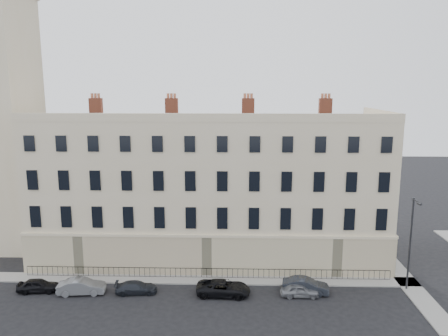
{
  "coord_description": "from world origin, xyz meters",
  "views": [
    {
      "loc": [
        -3.19,
        -33.85,
        18.35
      ],
      "look_at": [
        -4.45,
        10.0,
        9.99
      ],
      "focal_mm": 35.0,
      "sensor_mm": 36.0,
      "label": 1
    }
  ],
  "objects_px": {
    "car_e": "(300,290)",
    "streetlamp": "(411,240)",
    "car_a": "(38,285)",
    "car_f": "(305,286)",
    "car_b": "(82,286)",
    "car_c": "(136,287)",
    "car_d": "(223,288)"
  },
  "relations": [
    {
      "from": "car_a",
      "to": "car_b",
      "type": "height_order",
      "value": "car_b"
    },
    {
      "from": "car_b",
      "to": "car_c",
      "type": "relative_size",
      "value": 1.12
    },
    {
      "from": "car_b",
      "to": "car_c",
      "type": "xyz_separation_m",
      "value": [
        4.84,
        0.26,
        -0.15
      ]
    },
    {
      "from": "car_c",
      "to": "car_e",
      "type": "xyz_separation_m",
      "value": [
        14.53,
        -0.2,
        0.04
      ]
    },
    {
      "from": "car_e",
      "to": "streetlamp",
      "type": "distance_m",
      "value": 10.88
    },
    {
      "from": "car_e",
      "to": "car_f",
      "type": "distance_m",
      "value": 0.92
    },
    {
      "from": "car_d",
      "to": "streetlamp",
      "type": "xyz_separation_m",
      "value": [
        16.64,
        1.38,
        4.14
      ]
    },
    {
      "from": "car_d",
      "to": "car_c",
      "type": "bearing_deg",
      "value": 91.51
    },
    {
      "from": "car_e",
      "to": "streetlamp",
      "type": "relative_size",
      "value": 0.39
    },
    {
      "from": "car_c",
      "to": "car_d",
      "type": "distance_m",
      "value": 7.81
    },
    {
      "from": "car_b",
      "to": "streetlamp",
      "type": "relative_size",
      "value": 0.48
    },
    {
      "from": "car_a",
      "to": "car_e",
      "type": "height_order",
      "value": "car_a"
    },
    {
      "from": "car_a",
      "to": "car_b",
      "type": "xyz_separation_m",
      "value": [
        4.07,
        -0.27,
        0.08
      ]
    },
    {
      "from": "car_e",
      "to": "car_d",
      "type": "bearing_deg",
      "value": 89.83
    },
    {
      "from": "streetlamp",
      "to": "car_d",
      "type": "bearing_deg",
      "value": 179.04
    },
    {
      "from": "car_a",
      "to": "car_c",
      "type": "relative_size",
      "value": 0.95
    },
    {
      "from": "car_e",
      "to": "car_f",
      "type": "height_order",
      "value": "car_f"
    },
    {
      "from": "car_f",
      "to": "streetlamp",
      "type": "distance_m",
      "value": 10.2
    },
    {
      "from": "car_d",
      "to": "streetlamp",
      "type": "distance_m",
      "value": 17.2
    },
    {
      "from": "car_c",
      "to": "car_d",
      "type": "relative_size",
      "value": 0.78
    },
    {
      "from": "car_a",
      "to": "car_e",
      "type": "distance_m",
      "value": 23.44
    },
    {
      "from": "car_d",
      "to": "car_f",
      "type": "height_order",
      "value": "car_f"
    },
    {
      "from": "car_c",
      "to": "car_f",
      "type": "xyz_separation_m",
      "value": [
        15.15,
        0.48,
        0.14
      ]
    },
    {
      "from": "car_c",
      "to": "car_e",
      "type": "height_order",
      "value": "car_e"
    },
    {
      "from": "car_a",
      "to": "streetlamp",
      "type": "relative_size",
      "value": 0.41
    },
    {
      "from": "car_d",
      "to": "car_e",
      "type": "height_order",
      "value": "car_d"
    },
    {
      "from": "car_b",
      "to": "car_f",
      "type": "xyz_separation_m",
      "value": [
        19.99,
        0.74,
        -0.01
      ]
    },
    {
      "from": "car_a",
      "to": "car_c",
      "type": "height_order",
      "value": "car_a"
    },
    {
      "from": "car_d",
      "to": "car_e",
      "type": "xyz_separation_m",
      "value": [
        6.72,
        -0.06,
        -0.09
      ]
    },
    {
      "from": "car_b",
      "to": "car_f",
      "type": "height_order",
      "value": "car_b"
    },
    {
      "from": "car_e",
      "to": "car_f",
      "type": "xyz_separation_m",
      "value": [
        0.62,
        0.67,
        0.1
      ]
    },
    {
      "from": "car_b",
      "to": "car_c",
      "type": "bearing_deg",
      "value": -93.05
    }
  ]
}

